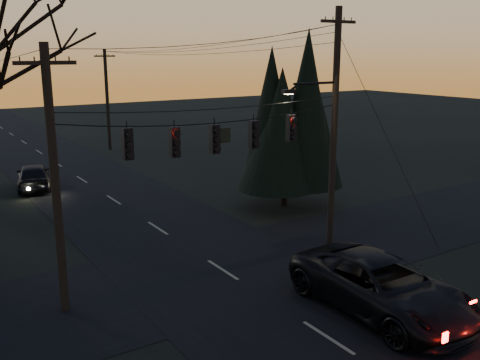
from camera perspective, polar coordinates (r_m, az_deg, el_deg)
main_road at (r=29.47m, az=-11.99°, el=-2.98°), size 8.00×120.00×0.02m
cross_road at (r=20.93m, az=-1.86°, el=-9.58°), size 60.00×7.00×0.02m
utility_pole_right at (r=24.04m, az=9.51°, el=-6.68°), size 5.00×0.30×10.00m
utility_pole_left at (r=18.85m, az=-18.10°, el=-13.03°), size 1.80×0.30×8.50m
utility_pole_far_r at (r=47.82m, az=-13.69°, el=3.20°), size 1.80×0.30×8.50m
span_signal_assembly at (r=19.37m, az=-2.59°, el=4.61°), size 11.50×0.44×1.61m
evergreen_right at (r=28.62m, az=4.89°, el=6.58°), size 4.32×4.32×8.41m
suv_near at (r=18.02m, az=14.85°, el=-10.90°), size 3.03×6.50×1.80m
sedan_oncoming_a at (r=35.10m, az=-21.16°, el=0.36°), size 2.80×4.97×1.60m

